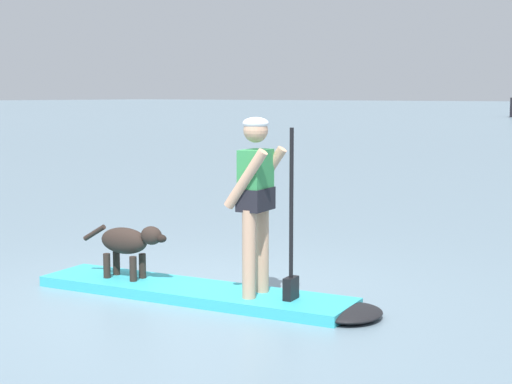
# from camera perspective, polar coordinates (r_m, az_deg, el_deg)

# --- Properties ---
(ground_plane) EXTENTS (400.00, 400.00, 0.00)m
(ground_plane) POSITION_cam_1_polar(r_m,az_deg,el_deg) (7.62, -4.56, -7.47)
(ground_plane) COLOR slate
(paddleboard) EXTENTS (3.49, 1.23, 0.10)m
(paddleboard) POSITION_cam_1_polar(r_m,az_deg,el_deg) (7.49, -3.08, -7.32)
(paddleboard) COLOR #33B2BF
(paddleboard) RESTS_ON ground_plane
(person_paddler) EXTENTS (0.64, 0.53, 1.60)m
(person_paddler) POSITION_cam_1_polar(r_m,az_deg,el_deg) (7.09, 0.09, -0.10)
(person_paddler) COLOR tan
(person_paddler) RESTS_ON paddleboard
(dog) EXTENTS (0.99, 0.30, 0.54)m
(dog) POSITION_cam_1_polar(r_m,az_deg,el_deg) (7.92, -9.10, -3.58)
(dog) COLOR #2D231E
(dog) RESTS_ON paddleboard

